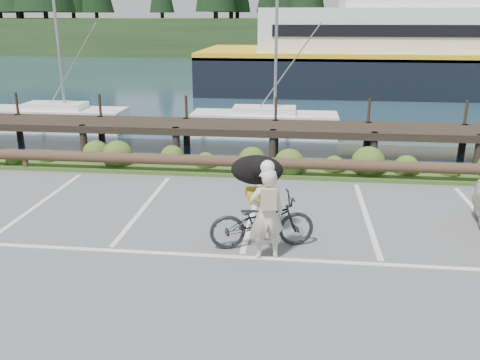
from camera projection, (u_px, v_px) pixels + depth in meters
The scene contains 7 objects.
ground at pixel (244, 248), 9.98m from camera, with size 72.00×72.00×0.00m, color #565759.
harbor_backdrop at pixel (297, 44), 84.16m from camera, with size 170.00×160.00×30.00m.
vegetation_strip at pixel (263, 169), 14.97m from camera, with size 34.00×1.60×0.10m, color #3D5B21.
log_rail at pixel (261, 178), 14.32m from camera, with size 32.00×0.30×0.60m, color #443021, non-canonical shape.
bicycle at pixel (262, 221), 9.89m from camera, with size 0.72×2.06×1.08m, color black.
cyclist at pixel (267, 214), 9.33m from camera, with size 0.64×0.42×1.76m, color beige.
dog at pixel (257, 170), 10.25m from camera, with size 1.06×0.52×0.61m, color black.
Camera 1 is at (0.96, -9.03, 4.35)m, focal length 38.00 mm.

